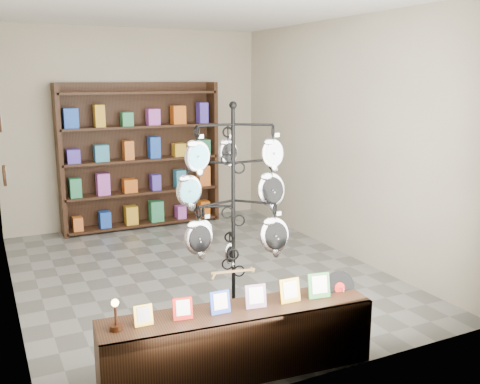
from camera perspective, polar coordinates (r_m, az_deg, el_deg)
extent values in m
plane|color=slate|center=(6.43, -4.54, -8.58)|extent=(5.00, 5.00, 0.00)
plane|color=#AEA58C|center=(8.43, -11.06, 6.66)|extent=(4.00, 0.00, 4.00)
plane|color=#AEA58C|center=(3.88, 8.91, 0.55)|extent=(4.00, 0.00, 4.00)
plane|color=#AEA58C|center=(5.66, -24.00, 3.27)|extent=(0.00, 5.00, 5.00)
plane|color=#AEA58C|center=(7.04, 10.62, 5.64)|extent=(0.00, 5.00, 5.00)
plane|color=white|center=(6.06, -5.03, 19.01)|extent=(5.00, 5.00, 0.00)
cylinder|color=black|center=(5.14, -0.69, -13.91)|extent=(0.52, 0.52, 0.03)
cylinder|color=black|center=(4.78, -0.72, -3.14)|extent=(0.04, 0.04, 2.02)
sphere|color=black|center=(4.62, -0.75, 9.25)|extent=(0.07, 0.07, 0.07)
ellipsoid|color=silver|center=(5.09, -1.10, -6.60)|extent=(0.11, 0.06, 0.21)
cube|color=tan|center=(4.62, -0.73, -8.46)|extent=(0.38, 0.09, 0.04)
cube|color=black|center=(4.31, -0.20, -15.65)|extent=(2.16, 0.64, 0.52)
cube|color=gold|center=(3.99, -10.28, -12.81)|extent=(0.14, 0.06, 0.16)
cube|color=#B3160E|center=(4.04, -6.14, -12.27)|extent=(0.15, 0.07, 0.16)
cube|color=#263FA5|center=(4.11, -2.14, -11.67)|extent=(0.16, 0.07, 0.17)
cube|color=#E54C33|center=(4.20, 1.68, -11.05)|extent=(0.17, 0.07, 0.18)
cube|color=gold|center=(4.31, 5.32, -10.42)|extent=(0.18, 0.07, 0.19)
cube|color=#337233|center=(4.42, 8.41, -9.84)|extent=(0.19, 0.08, 0.20)
cylinder|color=black|center=(4.59, 10.56, -10.03)|extent=(0.30, 0.09, 0.29)
cylinder|color=#B3160E|center=(4.59, 10.58, -10.04)|extent=(0.10, 0.04, 0.10)
cylinder|color=#452413|center=(3.99, -13.06, -13.86)|extent=(0.10, 0.10, 0.04)
cylinder|color=#452413|center=(3.95, -13.13, -12.73)|extent=(0.02, 0.02, 0.14)
sphere|color=#FFBF59|center=(3.91, -13.19, -11.44)|extent=(0.05, 0.05, 0.05)
cube|color=black|center=(8.42, -10.84, 3.92)|extent=(2.40, 0.04, 2.20)
cube|color=black|center=(8.03, -18.67, 3.11)|extent=(0.06, 0.36, 2.20)
cube|color=black|center=(8.65, -2.99, 4.34)|extent=(0.06, 0.36, 2.20)
cube|color=black|center=(8.48, -10.27, -3.25)|extent=(2.36, 0.36, 0.04)
cube|color=black|center=(8.36, -10.40, 0.05)|extent=(2.36, 0.36, 0.03)
cube|color=black|center=(8.27, -10.53, 3.44)|extent=(2.36, 0.36, 0.04)
cube|color=black|center=(8.21, -10.66, 6.89)|extent=(2.36, 0.36, 0.04)
cube|color=black|center=(8.19, -10.80, 10.38)|extent=(2.36, 0.36, 0.04)
cylinder|color=black|center=(6.50, -23.84, 1.61)|extent=(0.03, 0.24, 0.24)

